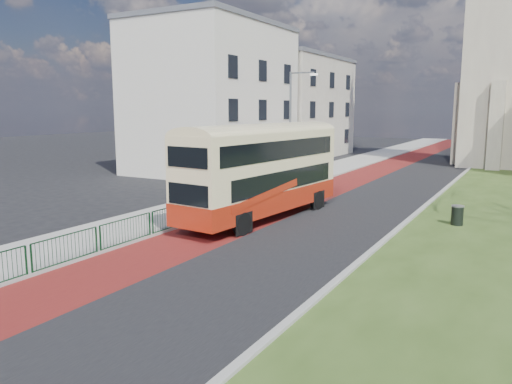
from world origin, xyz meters
The scene contains 12 objects.
ground centered at (0.00, 0.00, 0.00)m, with size 160.00×160.00×0.00m, color black.
road_carriageway centered at (1.50, 20.00, 0.01)m, with size 9.00×120.00×0.01m, color black.
bus_lane centered at (-1.20, 20.00, 0.01)m, with size 3.40×120.00×0.01m, color #591414.
pavement_west centered at (-5.00, 20.00, 0.06)m, with size 4.00×120.00×0.12m, color gray.
kerb_west centered at (-3.00, 20.00, 0.07)m, with size 0.25×120.00×0.13m, color #999993.
kerb_east centered at (6.10, 22.00, 0.07)m, with size 0.25×80.00×0.13m, color #999993.
pedestrian_railing centered at (-2.95, 4.00, 0.55)m, with size 0.07×24.00×1.12m.
street_block_near centered at (-14.00, 22.00, 6.51)m, with size 10.30×14.30×13.00m.
street_block_far centered at (-14.00, 38.00, 5.76)m, with size 10.30×16.30×11.50m.
streetlamp centered at (-4.35, 18.00, 4.59)m, with size 2.13×0.18×8.00m.
bus centered at (-0.51, 6.48, 2.61)m, with size 3.55×11.13×4.58m.
litter_bin centered at (8.30, 9.65, 0.52)m, with size 0.77×0.77×0.94m.
Camera 1 is at (11.31, -15.20, 5.51)m, focal length 35.00 mm.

